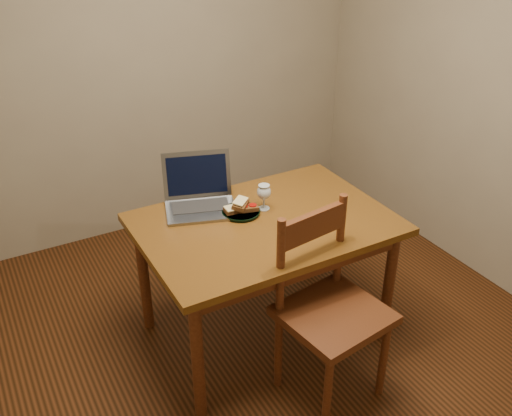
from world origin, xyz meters
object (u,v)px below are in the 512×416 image
milk_glass (264,197)px  table (265,235)px  laptop (199,193)px  plate (241,212)px  chair (331,302)px

milk_glass → table: bearing=-116.7°
table → laptop: laptop is taller
table → milk_glass: bearing=63.3°
table → plate: 0.18m
chair → table: bearing=89.0°
plate → table: bearing=-59.9°
chair → plate: bearing=94.1°
plate → laptop: bearing=127.5°
chair → laptop: 0.93m
chair → milk_glass: 0.68m
milk_glass → laptop: 0.35m
table → milk_glass: milk_glass is taller
laptop → table: bearing=-37.3°
table → milk_glass: (0.06, 0.11, 0.16)m
table → milk_glass: size_ratio=8.96×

